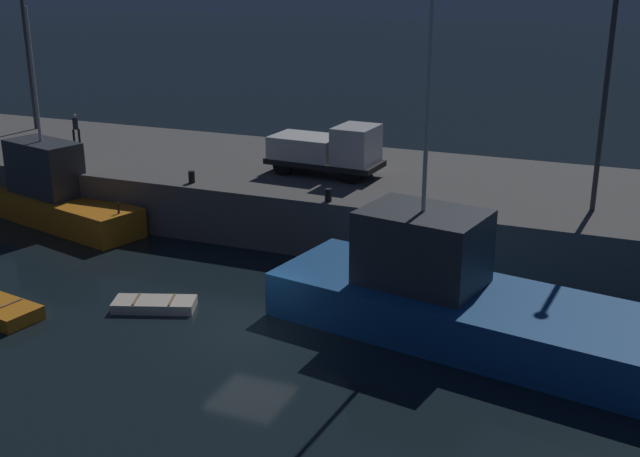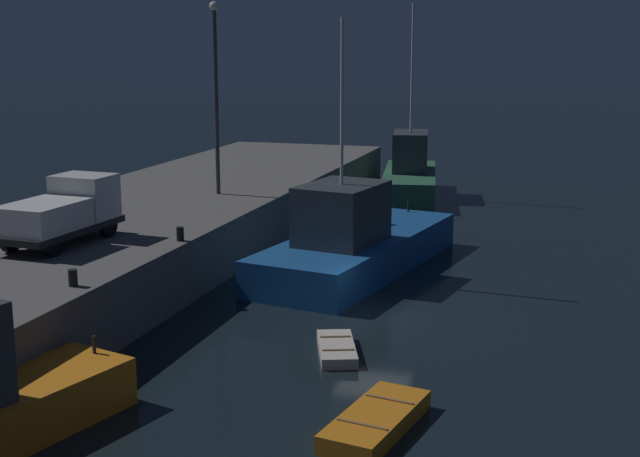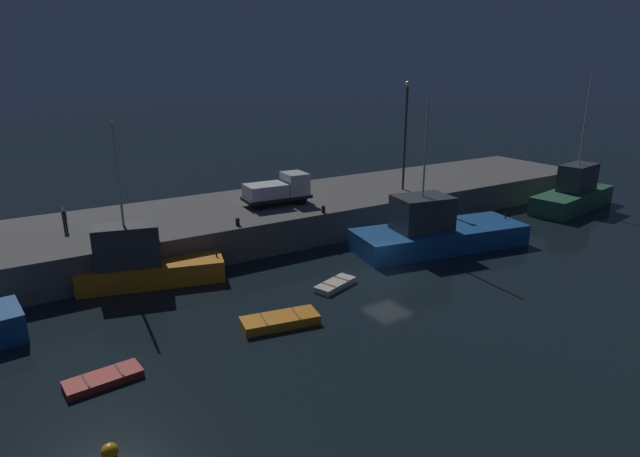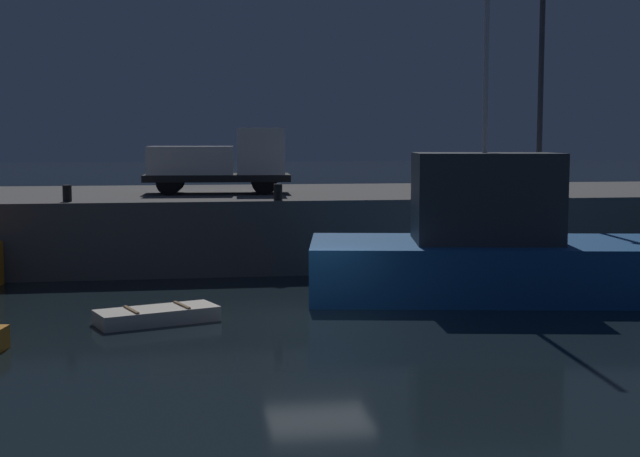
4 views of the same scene
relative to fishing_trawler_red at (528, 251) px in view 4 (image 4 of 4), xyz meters
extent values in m
plane|color=black|center=(-6.23, -2.40, -1.25)|extent=(320.00, 320.00, 0.00)
cube|color=#5B5956|center=(-6.23, 9.99, -0.05)|extent=(62.10, 10.72, 2.40)
cube|color=#195193|center=(0.38, -0.07, -0.49)|extent=(13.32, 6.52, 1.52)
cube|color=#33383D|center=(-1.18, 0.21, 1.49)|extent=(4.31, 3.47, 2.44)
cylinder|color=silver|center=(-1.22, 0.22, 6.04)|extent=(0.14, 0.14, 6.64)
cube|color=beige|center=(-10.07, -2.11, -1.07)|extent=(3.04, 2.02, 0.35)
cube|color=olive|center=(-9.49, -1.90, -0.88)|extent=(0.42, 0.96, 0.04)
cube|color=olive|center=(-10.65, -2.33, -0.88)|extent=(0.42, 0.96, 0.04)
cylinder|color=#38383D|center=(3.53, 7.77, 5.50)|extent=(0.20, 0.20, 8.70)
cylinder|color=black|center=(-6.44, 9.74, 1.60)|extent=(0.92, 0.34, 0.90)
cylinder|color=black|center=(-6.55, 7.94, 1.60)|extent=(0.92, 0.34, 0.90)
cylinder|color=black|center=(-9.75, 9.95, 1.60)|extent=(0.92, 0.34, 0.90)
cylinder|color=black|center=(-9.86, 8.15, 1.60)|extent=(0.92, 0.34, 0.90)
cube|color=black|center=(-8.15, 8.94, 1.72)|extent=(5.30, 2.47, 0.25)
cube|color=silver|center=(-6.60, 8.84, 2.67)|extent=(1.79, 2.25, 1.65)
cube|color=silver|center=(-9.08, 9.00, 2.35)|extent=(3.13, 2.33, 1.00)
cylinder|color=black|center=(-12.97, 5.40, 1.41)|extent=(0.28, 0.28, 0.52)
cylinder|color=black|center=(-6.39, 5.01, 1.41)|extent=(0.28, 0.28, 0.52)
camera|label=1|loc=(4.86, -23.21, 10.13)|focal=44.21mm
camera|label=2|loc=(-35.40, -9.30, 8.46)|focal=49.37mm
camera|label=3|loc=(-26.11, -26.04, 11.40)|focal=29.36mm
camera|label=4|loc=(-9.49, -23.20, 3.06)|focal=49.92mm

